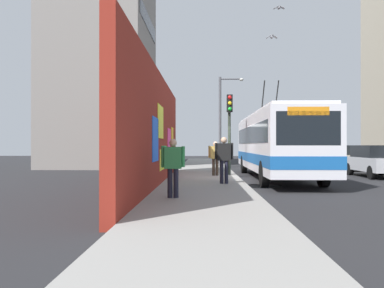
{
  "coord_description": "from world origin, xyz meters",
  "views": [
    {
      "loc": [
        -18.02,
        1.61,
        1.58
      ],
      "look_at": [
        1.81,
        2.2,
        1.65
      ],
      "focal_mm": 36.55,
      "sensor_mm": 36.0,
      "label": 1
    }
  ],
  "objects_px": {
    "city_bus": "(276,142)",
    "traffic_light": "(230,120)",
    "street_lamp": "(223,114)",
    "parked_car_silver": "(377,160)",
    "pedestrian_midblock": "(215,156)",
    "parked_car_champagne": "(336,157)",
    "parked_car_navy": "(310,155)",
    "pedestrian_at_curb": "(224,156)",
    "pedestrian_near_wall": "(173,163)"
  },
  "relations": [
    {
      "from": "parked_car_navy",
      "to": "pedestrian_midblock",
      "type": "relative_size",
      "value": 2.95
    },
    {
      "from": "city_bus",
      "to": "traffic_light",
      "type": "height_order",
      "value": "city_bus"
    },
    {
      "from": "parked_car_champagne",
      "to": "parked_car_navy",
      "type": "relative_size",
      "value": 1.03
    },
    {
      "from": "pedestrian_at_curb",
      "to": "street_lamp",
      "type": "distance_m",
      "value": 13.08
    },
    {
      "from": "pedestrian_near_wall",
      "to": "street_lamp",
      "type": "relative_size",
      "value": 0.26
    },
    {
      "from": "parked_car_silver",
      "to": "traffic_light",
      "type": "bearing_deg",
      "value": 95.71
    },
    {
      "from": "pedestrian_midblock",
      "to": "parked_car_silver",
      "type": "bearing_deg",
      "value": -81.63
    },
    {
      "from": "parked_car_navy",
      "to": "street_lamp",
      "type": "height_order",
      "value": "street_lamp"
    },
    {
      "from": "parked_car_navy",
      "to": "parked_car_silver",
      "type": "bearing_deg",
      "value": 180.0
    },
    {
      "from": "pedestrian_midblock",
      "to": "pedestrian_at_curb",
      "type": "relative_size",
      "value": 0.92
    },
    {
      "from": "parked_car_champagne",
      "to": "parked_car_navy",
      "type": "distance_m",
      "value": 6.05
    },
    {
      "from": "parked_car_navy",
      "to": "pedestrian_at_curb",
      "type": "xyz_separation_m",
      "value": [
        -17.08,
        7.84,
        0.34
      ]
    },
    {
      "from": "parked_car_champagne",
      "to": "pedestrian_near_wall",
      "type": "bearing_deg",
      "value": 147.87
    },
    {
      "from": "pedestrian_at_curb",
      "to": "street_lamp",
      "type": "bearing_deg",
      "value": -2.65
    },
    {
      "from": "parked_car_navy",
      "to": "pedestrian_at_curb",
      "type": "bearing_deg",
      "value": 155.33
    },
    {
      "from": "pedestrian_midblock",
      "to": "traffic_light",
      "type": "bearing_deg",
      "value": -57.25
    },
    {
      "from": "pedestrian_midblock",
      "to": "pedestrian_at_curb",
      "type": "distance_m",
      "value": 3.9
    },
    {
      "from": "parked_car_silver",
      "to": "traffic_light",
      "type": "height_order",
      "value": "traffic_light"
    },
    {
      "from": "parked_car_champagne",
      "to": "parked_car_navy",
      "type": "height_order",
      "value": "same"
    },
    {
      "from": "city_bus",
      "to": "pedestrian_near_wall",
      "type": "relative_size",
      "value": 7.23
    },
    {
      "from": "pedestrian_midblock",
      "to": "traffic_light",
      "type": "distance_m",
      "value": 1.89
    },
    {
      "from": "pedestrian_near_wall",
      "to": "parked_car_champagne",
      "type": "bearing_deg",
      "value": -32.13
    },
    {
      "from": "parked_car_silver",
      "to": "street_lamp",
      "type": "xyz_separation_m",
      "value": [
        7.74,
        7.25,
        2.92
      ]
    },
    {
      "from": "street_lamp",
      "to": "pedestrian_at_curb",
      "type": "bearing_deg",
      "value": 177.35
    },
    {
      "from": "street_lamp",
      "to": "parked_car_navy",
      "type": "bearing_deg",
      "value": -59.51
    },
    {
      "from": "parked_car_champagne",
      "to": "pedestrian_at_curb",
      "type": "distance_m",
      "value": 13.54
    },
    {
      "from": "street_lamp",
      "to": "parked_car_champagne",
      "type": "bearing_deg",
      "value": -103.77
    },
    {
      "from": "parked_car_silver",
      "to": "street_lamp",
      "type": "relative_size",
      "value": 0.66
    },
    {
      "from": "city_bus",
      "to": "traffic_light",
      "type": "bearing_deg",
      "value": 79.95
    },
    {
      "from": "parked_car_silver",
      "to": "parked_car_navy",
      "type": "distance_m",
      "value": 12.0
    },
    {
      "from": "city_bus",
      "to": "parked_car_silver",
      "type": "distance_m",
      "value": 5.39
    },
    {
      "from": "traffic_light",
      "to": "street_lamp",
      "type": "height_order",
      "value": "street_lamp"
    },
    {
      "from": "pedestrian_near_wall",
      "to": "traffic_light",
      "type": "distance_m",
      "value": 8.76
    },
    {
      "from": "city_bus",
      "to": "street_lamp",
      "type": "relative_size",
      "value": 1.86
    },
    {
      "from": "pedestrian_at_curb",
      "to": "traffic_light",
      "type": "bearing_deg",
      "value": -6.5
    },
    {
      "from": "parked_car_silver",
      "to": "parked_car_champagne",
      "type": "bearing_deg",
      "value": -0.0
    },
    {
      "from": "parked_car_silver",
      "to": "traffic_light",
      "type": "relative_size",
      "value": 1.05
    },
    {
      "from": "city_bus",
      "to": "parked_car_silver",
      "type": "bearing_deg",
      "value": -77.89
    },
    {
      "from": "parked_car_champagne",
      "to": "parked_car_navy",
      "type": "xyz_separation_m",
      "value": [
        6.05,
        0.0,
        0.0
      ]
    },
    {
      "from": "pedestrian_at_curb",
      "to": "traffic_light",
      "type": "height_order",
      "value": "traffic_light"
    },
    {
      "from": "pedestrian_at_curb",
      "to": "traffic_light",
      "type": "distance_m",
      "value": 4.66
    },
    {
      "from": "pedestrian_near_wall",
      "to": "city_bus",
      "type": "bearing_deg",
      "value": -28.05
    },
    {
      "from": "city_bus",
      "to": "pedestrian_at_curb",
      "type": "bearing_deg",
      "value": 146.28
    },
    {
      "from": "street_lamp",
      "to": "parked_car_silver",
      "type": "bearing_deg",
      "value": -136.85
    },
    {
      "from": "parked_car_silver",
      "to": "pedestrian_midblock",
      "type": "bearing_deg",
      "value": 98.37
    },
    {
      "from": "pedestrian_near_wall",
      "to": "traffic_light",
      "type": "bearing_deg",
      "value": -14.07
    },
    {
      "from": "pedestrian_near_wall",
      "to": "street_lamp",
      "type": "distance_m",
      "value": 17.16
    },
    {
      "from": "city_bus",
      "to": "street_lamp",
      "type": "xyz_separation_m",
      "value": [
        8.85,
        2.05,
        2.03
      ]
    },
    {
      "from": "pedestrian_midblock",
      "to": "street_lamp",
      "type": "xyz_separation_m",
      "value": [
        8.92,
        -0.8,
        2.66
      ]
    },
    {
      "from": "pedestrian_near_wall",
      "to": "parked_car_navy",
      "type": "bearing_deg",
      "value": -24.13
    }
  ]
}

